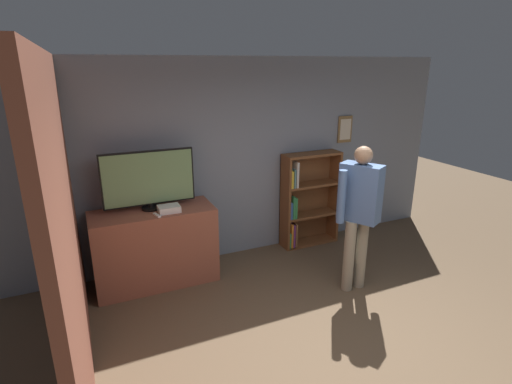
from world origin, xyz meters
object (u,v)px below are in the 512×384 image
at_px(television, 149,180).
at_px(bookshelf, 305,201).
at_px(game_console, 169,209).
at_px(person, 359,207).

height_order(television, bookshelf, television).
bearing_deg(game_console, television, 133.29).
bearing_deg(bookshelf, game_console, -170.49).
bearing_deg(bookshelf, television, -175.87).
height_order(game_console, person, person).
relative_size(television, game_console, 4.26).
bearing_deg(game_console, bookshelf, 9.51).
relative_size(bookshelf, person, 0.80).
distance_m(television, game_console, 0.42).
bearing_deg(game_console, person, -26.66).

